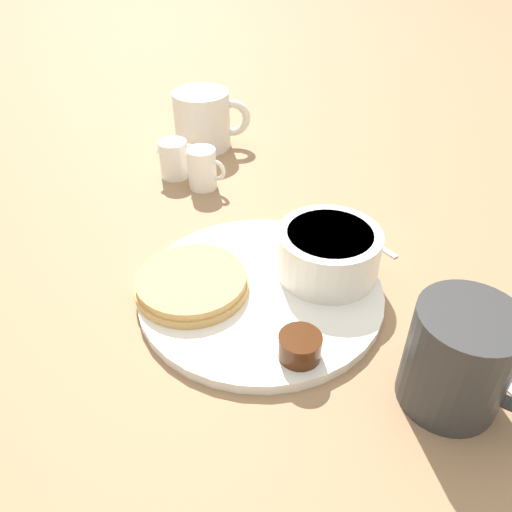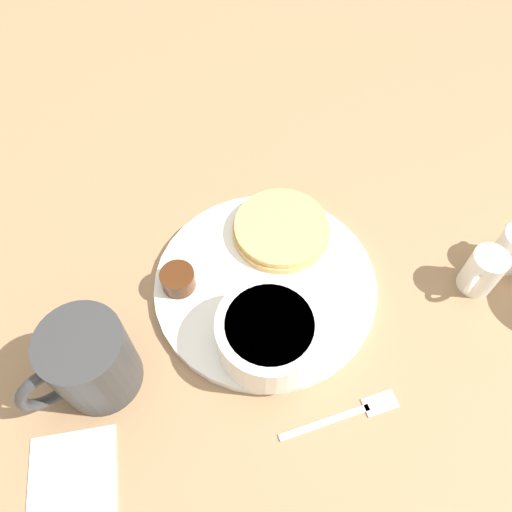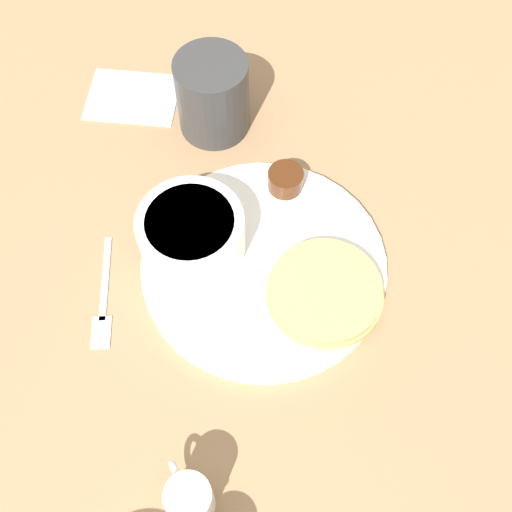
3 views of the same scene
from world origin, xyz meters
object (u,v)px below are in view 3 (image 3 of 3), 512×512
object	(u,v)px
coffee_mug	(212,94)
fork	(103,304)
bowl	(191,233)
creamer_pitcher_near	(190,500)
plate	(264,265)

from	to	relation	value
coffee_mug	fork	world-z (taller)	coffee_mug
bowl	coffee_mug	size ratio (longest dim) A/B	1.08
creamer_pitcher_near	fork	bearing A→B (deg)	-42.12
plate	bowl	world-z (taller)	bowl
creamer_pitcher_near	fork	distance (m)	0.23
fork	creamer_pitcher_near	bearing A→B (deg)	137.88
bowl	coffee_mug	xyz separation A→B (m)	(0.05, -0.18, 0.01)
bowl	coffee_mug	bearing A→B (deg)	-74.70
fork	bowl	bearing A→B (deg)	-125.16
plate	fork	world-z (taller)	plate
plate	coffee_mug	world-z (taller)	coffee_mug
plate	coffee_mug	distance (m)	0.22
creamer_pitcher_near	fork	xyz separation A→B (m)	(0.17, -0.15, -0.03)
bowl	coffee_mug	world-z (taller)	coffee_mug
coffee_mug	fork	size ratio (longest dim) A/B	0.83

